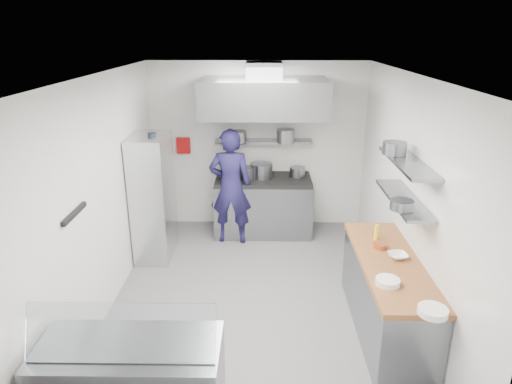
{
  "coord_description": "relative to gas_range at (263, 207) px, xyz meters",
  "views": [
    {
      "loc": [
        0.09,
        -5.04,
        3.27
      ],
      "look_at": [
        0.0,
        0.6,
        1.25
      ],
      "focal_mm": 32.0,
      "sensor_mm": 36.0,
      "label": 1
    }
  ],
  "objects": [
    {
      "name": "floor",
      "position": [
        -0.1,
        -2.1,
        -0.45
      ],
      "size": [
        5.0,
        5.0,
        0.0
      ],
      "primitive_type": "plane",
      "color": "#4C4C4E",
      "rests_on": "ground"
    },
    {
      "name": "ceiling",
      "position": [
        -0.1,
        -2.1,
        2.35
      ],
      "size": [
        5.0,
        5.0,
        0.0
      ],
      "primitive_type": "plane",
      "rotation": [
        3.14,
        0.0,
        0.0
      ],
      "color": "silver",
      "rests_on": "wall_back"
    },
    {
      "name": "wall_back",
      "position": [
        -0.1,
        0.4,
        0.95
      ],
      "size": [
        3.6,
        2.8,
        0.02
      ],
      "primitive_type": "cube",
      "rotation": [
        1.57,
        0.0,
        0.0
      ],
      "color": "white",
      "rests_on": "floor"
    },
    {
      "name": "wall_front",
      "position": [
        -0.1,
        -4.6,
        0.95
      ],
      "size": [
        3.6,
        2.8,
        0.02
      ],
      "primitive_type": "cube",
      "rotation": [
        -1.57,
        0.0,
        0.0
      ],
      "color": "white",
      "rests_on": "floor"
    },
    {
      "name": "wall_left",
      "position": [
        -1.9,
        -2.1,
        0.95
      ],
      "size": [
        2.8,
        5.0,
        0.02
      ],
      "primitive_type": "cube",
      "rotation": [
        1.57,
        0.0,
        1.57
      ],
      "color": "white",
      "rests_on": "floor"
    },
    {
      "name": "wall_right",
      "position": [
        1.7,
        -2.1,
        0.95
      ],
      "size": [
        2.8,
        5.0,
        0.02
      ],
      "primitive_type": "cube",
      "rotation": [
        1.57,
        0.0,
        -1.57
      ],
      "color": "white",
      "rests_on": "floor"
    },
    {
      "name": "gas_range",
      "position": [
        0.0,
        0.0,
        0.0
      ],
      "size": [
        1.6,
        0.8,
        0.9
      ],
      "primitive_type": "cube",
      "color": "gray",
      "rests_on": "floor"
    },
    {
      "name": "cooktop",
      "position": [
        0.0,
        0.0,
        0.48
      ],
      "size": [
        1.57,
        0.78,
        0.06
      ],
      "primitive_type": "cube",
      "color": "black",
      "rests_on": "gas_range"
    },
    {
      "name": "stock_pot_left",
      "position": [
        -0.29,
        -0.05,
        0.61
      ],
      "size": [
        0.28,
        0.28,
        0.2
      ],
      "primitive_type": "cylinder",
      "color": "slate",
      "rests_on": "cooktop"
    },
    {
      "name": "stock_pot_mid",
      "position": [
        -0.04,
        0.03,
        0.63
      ],
      "size": [
        0.37,
        0.37,
        0.24
      ],
      "primitive_type": "cylinder",
      "color": "slate",
      "rests_on": "cooktop"
    },
    {
      "name": "stock_pot_right",
      "position": [
        0.56,
        0.1,
        0.59
      ],
      "size": [
        0.25,
        0.25,
        0.16
      ],
      "primitive_type": "cylinder",
      "color": "slate",
      "rests_on": "cooktop"
    },
    {
      "name": "over_range_shelf",
      "position": [
        0.0,
        0.24,
        1.07
      ],
      "size": [
        1.6,
        0.3,
        0.04
      ],
      "primitive_type": "cube",
      "color": "gray",
      "rests_on": "wall_back"
    },
    {
      "name": "shelf_pot_a",
      "position": [
        -0.42,
        0.1,
        1.18
      ],
      "size": [
        0.28,
        0.28,
        0.18
      ],
      "primitive_type": "cylinder",
      "color": "slate",
      "rests_on": "over_range_shelf"
    },
    {
      "name": "shelf_pot_b",
      "position": [
        0.35,
        0.06,
        1.2
      ],
      "size": [
        0.29,
        0.29,
        0.22
      ],
      "primitive_type": "cylinder",
      "color": "slate",
      "rests_on": "over_range_shelf"
    },
    {
      "name": "extractor_hood",
      "position": [
        0.0,
        -0.18,
        1.85
      ],
      "size": [
        1.9,
        1.15,
        0.55
      ],
      "primitive_type": "cube",
      "color": "gray",
      "rests_on": "wall_back"
    },
    {
      "name": "hood_duct",
      "position": [
        0.0,
        0.05,
        2.23
      ],
      "size": [
        0.55,
        0.55,
        0.24
      ],
      "primitive_type": "cube",
      "color": "slate",
      "rests_on": "extractor_hood"
    },
    {
      "name": "red_firebox",
      "position": [
        -1.35,
        0.34,
        0.97
      ],
      "size": [
        0.22,
        0.1,
        0.26
      ],
      "primitive_type": "cube",
      "color": "#B00E0F",
      "rests_on": "wall_back"
    },
    {
      "name": "chef",
      "position": [
        -0.52,
        -0.37,
        0.48
      ],
      "size": [
        0.7,
        0.48,
        1.86
      ],
      "primitive_type": "imported",
      "rotation": [
        0.0,
        0.0,
        3.09
      ],
      "color": "#18143E",
      "rests_on": "floor"
    },
    {
      "name": "wire_rack",
      "position": [
        -1.63,
        -0.84,
        0.48
      ],
      "size": [
        0.5,
        0.9,
        1.85
      ],
      "primitive_type": "cube",
      "color": "silver",
      "rests_on": "floor"
    },
    {
      "name": "rack_bin_a",
      "position": [
        -1.63,
        -1.15,
        0.35
      ],
      "size": [
        0.16,
        0.2,
        0.18
      ],
      "primitive_type": "cube",
      "color": "white",
      "rests_on": "wire_rack"
    },
    {
      "name": "rack_bin_b",
      "position": [
        -1.63,
        -0.83,
        0.85
      ],
      "size": [
        0.14,
        0.18,
        0.16
      ],
      "primitive_type": "cube",
      "color": "yellow",
      "rests_on": "wire_rack"
    },
    {
      "name": "rack_jar",
      "position": [
        -1.58,
        -0.84,
        1.35
      ],
      "size": [
        0.12,
        0.12,
        0.18
      ],
      "primitive_type": "cylinder",
      "color": "black",
      "rests_on": "wire_rack"
    },
    {
      "name": "knife_strip",
      "position": [
        -1.88,
        -3.0,
        1.1
      ],
      "size": [
        0.04,
        0.55,
        0.05
      ],
      "primitive_type": "cube",
      "color": "black",
      "rests_on": "wall_left"
    },
    {
      "name": "prep_counter_base",
      "position": [
        1.38,
        -2.7,
        -0.03
      ],
      "size": [
        0.62,
        2.0,
        0.84
      ],
      "primitive_type": "cube",
      "color": "gray",
      "rests_on": "floor"
    },
    {
      "name": "prep_counter_top",
      "position": [
        1.38,
        -2.7,
        0.42
      ],
      "size": [
        0.65,
        2.04,
        0.06
      ],
      "primitive_type": "cube",
      "color": "#975F2D",
      "rests_on": "prep_counter_base"
    },
    {
      "name": "plate_stack_a",
      "position": [
        1.49,
        -3.7,
        0.48
      ],
      "size": [
        0.26,
        0.26,
        0.06
      ],
      "primitive_type": "cylinder",
      "color": "white",
      "rests_on": "prep_counter_top"
    },
    {
      "name": "plate_stack_b",
      "position": [
        1.22,
        -3.2,
        0.48
      ],
      "size": [
        0.24,
        0.24,
        0.06
      ],
      "primitive_type": "cylinder",
      "color": "white",
      "rests_on": "prep_counter_top"
    },
    {
      "name": "copper_pan",
      "position": [
        1.34,
        -2.41,
        0.48
      ],
      "size": [
        0.15,
        0.15,
        0.06
      ],
      "primitive_type": "cylinder",
      "color": "#D5693C",
      "rests_on": "prep_counter_top"
    },
    {
      "name": "squeeze_bottle",
      "position": [
        1.35,
        -2.18,
        0.54
      ],
      "size": [
        0.05,
        0.05,
        0.18
      ],
      "primitive_type": "cylinder",
      "color": "yellow",
      "rests_on": "prep_counter_top"
    },
    {
      "name": "mixing_bowl",
      "position": [
        1.47,
        -2.65,
        0.48
      ],
      "size": [
        0.23,
        0.23,
        0.05
      ],
      "primitive_type": "imported",
      "rotation": [
        0.0,
        0.0,
        0.11
      ],
      "color": "white",
      "rests_on": "prep_counter_top"
    },
    {
      "name": "wall_shelf_lower",
      "position": [
        1.54,
        -2.4,
        1.05
      ],
      "size": [
        0.3,
        1.3,
        0.04
      ],
      "primitive_type": "cube",
      "color": "gray",
      "rests_on": "wall_right"
    },
    {
      "name": "wall_shelf_upper",
      "position": [
        1.54,
        -2.4,
        1.47
      ],
      "size": [
        0.3,
        1.3,
        0.04
      ],
      "primitive_type": "cube",
      "color": "gray",
      "rests_on": "wall_right"
    },
    {
      "name": "shelf_pot_c",
      "position": [
        1.42,
        -2.76,
        1.12
      ],
      "size": [
        0.24,
        0.24,
        0.1
      ],
      "primitive_type": "cylinder",
      "color": "slate",
      "rests_on": "wall_shelf_lower"
    },
    {
      "name": "shelf_pot_d",
      "position": [
        1.47,
        -2.14,
        1.56
      ],
      "size": [
        0.27,
        0.27,
        0.14
      ],
      "primitive_type": "cylinder",
      "color": "slate",
      "rests_on": "wall_shelf_upper"
    },
    {
      "name": "display_glass",
      "position": [
        -1.1,
        -4.22,
        0.62
      ],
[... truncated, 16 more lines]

